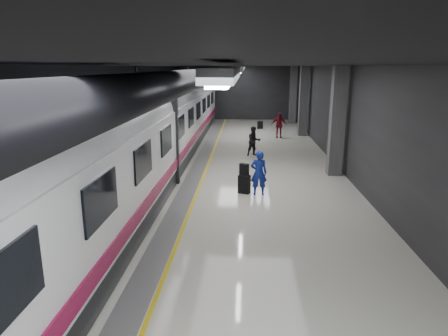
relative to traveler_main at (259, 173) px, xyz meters
name	(u,v)px	position (x,y,z in m)	size (l,w,h in m)	color
ground	(224,186)	(-1.27, 0.97, -0.80)	(40.00, 40.00, 0.00)	beige
platform_hall	(218,91)	(-1.56, 1.92, 2.73)	(10.02, 40.02, 4.51)	black
train	(138,132)	(-4.52, 0.97, 1.26)	(3.05, 38.00, 4.05)	black
traveler_main	(259,173)	(0.00, 0.00, 0.00)	(0.59, 0.39, 1.61)	#171AAC
suitcase_main	(244,184)	(-0.51, 0.16, -0.47)	(0.41, 0.26, 0.67)	black
shoulder_bag	(244,169)	(-0.52, 0.19, 0.07)	(0.32, 0.17, 0.42)	black
traveler_far_a	(254,141)	(-0.05, 6.42, -0.05)	(0.73, 0.57, 1.51)	black
traveler_far_b	(279,125)	(1.65, 11.95, 0.01)	(0.96, 0.40, 1.63)	maroon
suitcase_far	(260,125)	(0.58, 15.69, -0.53)	(0.37, 0.24, 0.55)	black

